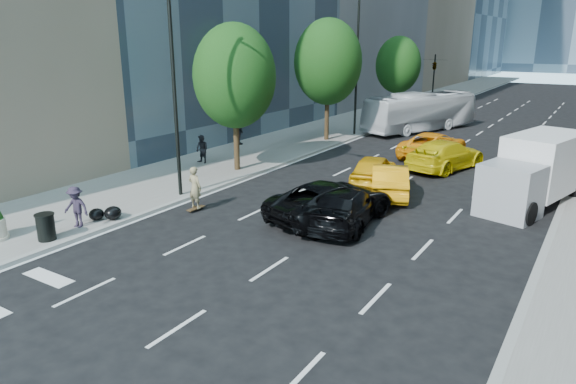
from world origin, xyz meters
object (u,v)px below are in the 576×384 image
Objects in this scene: skateboarder at (195,190)px; box_truck at (535,170)px; city_bus at (421,112)px; trash_can at (46,227)px; black_sedan_mercedes at (345,206)px; black_sedan_lincoln at (331,201)px.

box_truck reaches higher than skateboarder.
trash_can is (-3.40, -29.11, -0.85)m from city_bus.
box_truck reaches higher than trash_can.
black_sedan_mercedes is at bearing -160.45° from skateboarder.
box_truck is 7.26× the size of trash_can.
city_bus is (-3.70, 21.70, 0.69)m from black_sedan_lincoln.
skateboarder is at bearing -72.15° from city_bus.
trash_can is (-7.80, -7.21, -0.12)m from black_sedan_mercedes.
box_truck is at bearing -118.89° from black_sedan_lincoln.
trash_can is at bearing -75.19° from city_bus.
skateboarder reaches higher than black_sedan_mercedes.
trash_can is at bearing 33.10° from black_sedan_mercedes.
city_bus is at bearing 83.34° from trash_can.
skateboarder is 23.75m from city_bus.
trash_can is (-1.90, -5.42, -0.27)m from skateboarder.
skateboarder reaches higher than trash_can.
trash_can is at bearing 73.29° from skateboarder.
city_bus is at bearing -63.97° from black_sedan_lincoln.
black_sedan_lincoln is 6.15× the size of trash_can.
skateboarder is 5.75m from trash_can.
skateboarder is 14.20m from box_truck.
black_sedan_mercedes is 5.56× the size of trash_can.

